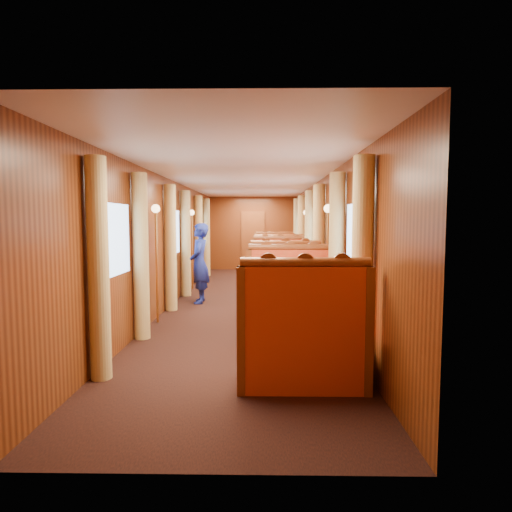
{
  "coord_description": "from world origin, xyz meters",
  "views": [
    {
      "loc": [
        0.35,
        -8.71,
        1.69
      ],
      "look_at": [
        0.22,
        -1.05,
        1.05
      ],
      "focal_mm": 30.0,
      "sensor_mm": 36.0,
      "label": 1
    }
  ],
  "objects_px": {
    "banquette_mid_aft": "(281,276)",
    "teapot_right": "(297,294)",
    "table_far": "(277,266)",
    "banquette_far_fwd": "(278,269)",
    "table_mid": "(283,285)",
    "fruit_plate": "(324,297)",
    "rose_vase_mid": "(284,258)",
    "teapot_left": "(280,293)",
    "banquette_near_fwd": "(303,347)",
    "teapot_back": "(284,291)",
    "table_near": "(295,327)",
    "banquette_mid_fwd": "(285,290)",
    "banquette_far_aft": "(276,261)",
    "passenger": "(281,263)",
    "steward": "(200,263)",
    "rose_vase_far": "(276,247)",
    "tea_tray": "(287,297)",
    "banquette_near_aft": "(290,306)"
  },
  "relations": [
    {
      "from": "banquette_mid_fwd",
      "to": "table_mid",
      "type": "bearing_deg",
      "value": 90.0
    },
    {
      "from": "table_near",
      "to": "teapot_left",
      "type": "xyz_separation_m",
      "value": [
        -0.19,
        -0.14,
        0.44
      ]
    },
    {
      "from": "rose_vase_far",
      "to": "passenger",
      "type": "relative_size",
      "value": 0.47
    },
    {
      "from": "banquette_mid_aft",
      "to": "teapot_right",
      "type": "height_order",
      "value": "banquette_mid_aft"
    },
    {
      "from": "banquette_mid_aft",
      "to": "tea_tray",
      "type": "bearing_deg",
      "value": -91.34
    },
    {
      "from": "table_mid",
      "to": "banquette_mid_fwd",
      "type": "bearing_deg",
      "value": -90.0
    },
    {
      "from": "table_mid",
      "to": "fruit_plate",
      "type": "relative_size",
      "value": 4.8
    },
    {
      "from": "banquette_far_aft",
      "to": "steward",
      "type": "distance_m",
      "value": 4.89
    },
    {
      "from": "tea_tray",
      "to": "rose_vase_mid",
      "type": "height_order",
      "value": "rose_vase_mid"
    },
    {
      "from": "banquette_near_aft",
      "to": "table_far",
      "type": "bearing_deg",
      "value": 90.0
    },
    {
      "from": "teapot_left",
      "to": "table_mid",
      "type": "bearing_deg",
      "value": 81.85
    },
    {
      "from": "table_mid",
      "to": "teapot_right",
      "type": "bearing_deg",
      "value": -89.75
    },
    {
      "from": "teapot_left",
      "to": "fruit_plate",
      "type": "distance_m",
      "value": 0.53
    },
    {
      "from": "banquette_near_fwd",
      "to": "tea_tray",
      "type": "relative_size",
      "value": 3.94
    },
    {
      "from": "banquette_near_aft",
      "to": "passenger",
      "type": "bearing_deg",
      "value": 90.0
    },
    {
      "from": "banquette_near_aft",
      "to": "teapot_left",
      "type": "bearing_deg",
      "value": -99.4
    },
    {
      "from": "table_mid",
      "to": "tea_tray",
      "type": "xyz_separation_m",
      "value": [
        -0.11,
        -3.55,
        0.38
      ]
    },
    {
      "from": "table_far",
      "to": "teapot_right",
      "type": "bearing_deg",
      "value": -89.88
    },
    {
      "from": "table_mid",
      "to": "banquette_far_aft",
      "type": "xyz_separation_m",
      "value": [
        0.0,
        4.51,
        0.05
      ]
    },
    {
      "from": "banquette_mid_aft",
      "to": "banquette_far_fwd",
      "type": "distance_m",
      "value": 1.47
    },
    {
      "from": "passenger",
      "to": "teapot_right",
      "type": "bearing_deg",
      "value": -89.8
    },
    {
      "from": "banquette_far_aft",
      "to": "teapot_right",
      "type": "distance_m",
      "value": 8.14
    },
    {
      "from": "table_far",
      "to": "banquette_far_fwd",
      "type": "distance_m",
      "value": 1.02
    },
    {
      "from": "teapot_back",
      "to": "rose_vase_mid",
      "type": "distance_m",
      "value": 3.46
    },
    {
      "from": "fruit_plate",
      "to": "rose_vase_mid",
      "type": "relative_size",
      "value": 0.61
    },
    {
      "from": "banquette_near_fwd",
      "to": "table_far",
      "type": "relative_size",
      "value": 1.28
    },
    {
      "from": "banquette_far_aft",
      "to": "fruit_plate",
      "type": "xyz_separation_m",
      "value": [
        0.33,
        -8.14,
        0.35
      ]
    },
    {
      "from": "banquette_mid_aft",
      "to": "passenger",
      "type": "xyz_separation_m",
      "value": [
        -0.0,
        -0.29,
        0.32
      ]
    },
    {
      "from": "banquette_near_fwd",
      "to": "banquette_far_fwd",
      "type": "bearing_deg",
      "value": 90.0
    },
    {
      "from": "table_mid",
      "to": "banquette_far_aft",
      "type": "bearing_deg",
      "value": 90.0
    },
    {
      "from": "banquette_mid_aft",
      "to": "steward",
      "type": "height_order",
      "value": "steward"
    },
    {
      "from": "table_far",
      "to": "banquette_near_fwd",
      "type": "bearing_deg",
      "value": -90.0
    },
    {
      "from": "banquette_far_aft",
      "to": "rose_vase_mid",
      "type": "relative_size",
      "value": 3.72
    },
    {
      "from": "tea_tray",
      "to": "teapot_back",
      "type": "height_order",
      "value": "teapot_back"
    },
    {
      "from": "table_far",
      "to": "banquette_far_aft",
      "type": "xyz_separation_m",
      "value": [
        0.0,
        1.01,
        0.05
      ]
    },
    {
      "from": "banquette_near_aft",
      "to": "teapot_back",
      "type": "xyz_separation_m",
      "value": [
        -0.14,
        -0.95,
        0.39
      ]
    },
    {
      "from": "banquette_near_fwd",
      "to": "rose_vase_far",
      "type": "relative_size",
      "value": 3.72
    },
    {
      "from": "banquette_mid_fwd",
      "to": "teapot_left",
      "type": "height_order",
      "value": "banquette_mid_fwd"
    },
    {
      "from": "banquette_mid_aft",
      "to": "teapot_left",
      "type": "distance_m",
      "value": 4.67
    },
    {
      "from": "banquette_near_fwd",
      "to": "banquette_mid_aft",
      "type": "relative_size",
      "value": 1.0
    },
    {
      "from": "banquette_near_fwd",
      "to": "banquette_far_fwd",
      "type": "relative_size",
      "value": 1.0
    },
    {
      "from": "teapot_right",
      "to": "teapot_back",
      "type": "relative_size",
      "value": 0.82
    },
    {
      "from": "banquette_mid_fwd",
      "to": "passenger",
      "type": "bearing_deg",
      "value": 90.0
    },
    {
      "from": "banquette_mid_fwd",
      "to": "rose_vase_mid",
      "type": "xyz_separation_m",
      "value": [
        0.03,
        1.03,
        0.5
      ]
    },
    {
      "from": "table_far",
      "to": "rose_vase_mid",
      "type": "bearing_deg",
      "value": -89.59
    },
    {
      "from": "banquette_mid_fwd",
      "to": "passenger",
      "type": "height_order",
      "value": "banquette_mid_fwd"
    },
    {
      "from": "banquette_far_aft",
      "to": "teapot_left",
      "type": "relative_size",
      "value": 7.98
    },
    {
      "from": "banquette_near_aft",
      "to": "banquette_far_fwd",
      "type": "distance_m",
      "value": 4.97
    },
    {
      "from": "banquette_near_fwd",
      "to": "rose_vase_far",
      "type": "height_order",
      "value": "banquette_near_fwd"
    },
    {
      "from": "banquette_mid_aft",
      "to": "table_mid",
      "type": "bearing_deg",
      "value": -90.0
    }
  ]
}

